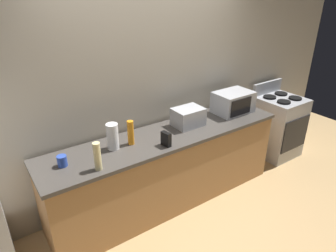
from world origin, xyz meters
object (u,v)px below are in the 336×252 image
object	(u,v)px
microwave	(233,102)
paper_towel_roll	(113,137)
toaster_oven	(188,117)
mug_blue	(62,161)
stove_range	(278,126)
cordless_phone	(166,139)
bottle_dish_soap	(131,133)
bottle_hand_soap	(97,156)

from	to	relation	value
microwave	paper_towel_roll	bearing A→B (deg)	179.92
toaster_oven	mug_blue	distance (m)	1.47
stove_range	microwave	xyz separation A→B (m)	(-0.96, 0.05, 0.57)
paper_towel_roll	cordless_phone	bearing A→B (deg)	-28.01
cordless_phone	mug_blue	size ratio (longest dim) A/B	1.44
cordless_phone	bottle_dish_soap	world-z (taller)	bottle_dish_soap
cordless_phone	bottle_hand_soap	distance (m)	0.74
paper_towel_roll	bottle_dish_soap	size ratio (longest dim) A/B	1.05
paper_towel_roll	cordless_phone	xyz separation A→B (m)	(0.47, -0.25, -0.06)
paper_towel_roll	cordless_phone	world-z (taller)	paper_towel_roll
stove_range	bottle_hand_soap	distance (m)	2.96
bottle_dish_soap	bottle_hand_soap	world-z (taller)	bottle_hand_soap
stove_range	microwave	size ratio (longest dim) A/B	2.25
toaster_oven	bottle_dish_soap	bearing A→B (deg)	-178.16
toaster_oven	bottle_dish_soap	xyz separation A→B (m)	(-0.76, -0.02, 0.02)
stove_range	cordless_phone	xyz separation A→B (m)	(-2.16, -0.20, 0.51)
microwave	mug_blue	distance (m)	2.18
bottle_hand_soap	mug_blue	size ratio (longest dim) A/B	2.55
cordless_phone	mug_blue	world-z (taller)	cordless_phone
microwave	mug_blue	bearing A→B (deg)	-179.31
toaster_oven	mug_blue	world-z (taller)	toaster_oven
stove_range	bottle_dish_soap	world-z (taller)	bottle_dish_soap
microwave	toaster_oven	distance (m)	0.71
bottle_hand_soap	mug_blue	xyz separation A→B (m)	(-0.25, 0.24, -0.08)
microwave	bottle_dish_soap	xyz separation A→B (m)	(-1.47, -0.01, -0.01)
toaster_oven	microwave	bearing A→B (deg)	-0.98
microwave	mug_blue	world-z (taller)	microwave
toaster_oven	bottle_dish_soap	world-z (taller)	bottle_dish_soap
bottle_dish_soap	mug_blue	size ratio (longest dim) A/B	2.47
cordless_phone	bottle_dish_soap	bearing A→B (deg)	129.99
toaster_oven	bottle_hand_soap	world-z (taller)	bottle_hand_soap
bottle_dish_soap	cordless_phone	bearing A→B (deg)	-40.42
bottle_dish_soap	bottle_hand_soap	bearing A→B (deg)	-151.49
stove_range	mug_blue	bearing A→B (deg)	179.60
stove_range	mug_blue	xyz separation A→B (m)	(-3.14, 0.02, 0.49)
stove_range	toaster_oven	bearing A→B (deg)	177.94
stove_range	bottle_dish_soap	distance (m)	2.50
stove_range	bottle_hand_soap	world-z (taller)	bottle_hand_soap
cordless_phone	bottle_hand_soap	size ratio (longest dim) A/B	0.56
stove_range	microwave	distance (m)	1.12
bottle_dish_soap	toaster_oven	bearing A→B (deg)	1.84
microwave	stove_range	bearing A→B (deg)	-2.85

